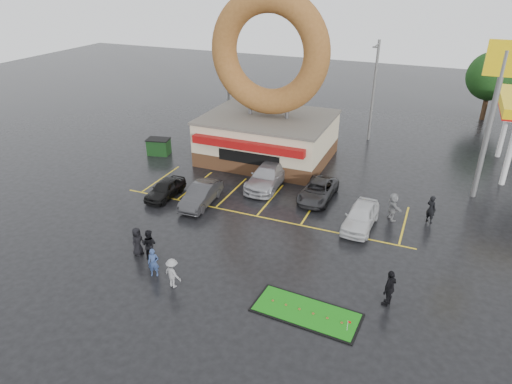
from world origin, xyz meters
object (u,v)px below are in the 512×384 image
at_px(streetlight_mid, 374,89).
at_px(car_white, 361,216).
at_px(car_grey, 318,191).
at_px(person_cameraman, 390,288).
at_px(person_blue, 153,263).
at_px(car_black, 165,189).
at_px(donut_shop, 268,107).
at_px(car_silver, 268,176).
at_px(dumpster, 159,147).
at_px(streetlight_left, 228,78).
at_px(shell_sign, 497,93).
at_px(putting_green, 306,312).
at_px(car_dgrey, 201,195).

height_order(streetlight_mid, car_white, streetlight_mid).
distance_m(car_grey, car_white, 4.41).
bearing_deg(person_cameraman, streetlight_mid, -148.80).
bearing_deg(car_white, person_blue, -131.63).
bearing_deg(person_blue, car_black, 95.85).
bearing_deg(donut_shop, car_silver, -68.43).
xyz_separation_m(car_black, person_blue, (4.48, -8.00, 0.17)).
relative_size(car_black, car_silver, 0.68).
distance_m(streetlight_mid, car_silver, 14.43).
distance_m(donut_shop, streetlight_mid, 10.59).
relative_size(person_cameraman, dumpster, 1.07).
bearing_deg(car_grey, streetlight_left, 137.25).
height_order(car_black, person_blue, person_blue).
height_order(shell_sign, car_black, shell_sign).
xyz_separation_m(donut_shop, person_blue, (0.51, -17.47, -3.67)).
bearing_deg(shell_sign, donut_shop, 176.53).
bearing_deg(person_cameraman, donut_shop, -122.57).
xyz_separation_m(streetlight_mid, dumpster, (-16.00, -10.65, -4.13)).
relative_size(car_silver, dumpster, 2.97).
relative_size(streetlight_mid, putting_green, 1.74).
bearing_deg(streetlight_left, putting_green, -56.92).
distance_m(streetlight_left, person_cameraman, 29.43).
height_order(car_grey, car_white, car_white).
xyz_separation_m(streetlight_left, putting_green, (15.72, -24.14, -4.74)).
height_order(car_silver, dumpster, car_silver).
distance_m(streetlight_left, streetlight_mid, 14.04).
xyz_separation_m(car_silver, putting_green, (6.76, -12.22, -0.74)).
bearing_deg(shell_sign, streetlight_mid, 135.27).
bearing_deg(car_silver, person_blue, -97.50).
bearing_deg(dumpster, person_cameraman, -42.81).
relative_size(streetlight_mid, car_black, 2.46).
height_order(car_black, putting_green, car_black).
bearing_deg(streetlight_mid, dumpster, -146.34).
relative_size(car_white, person_cameraman, 2.20).
bearing_deg(car_black, car_grey, 22.71).
bearing_deg(car_silver, car_grey, -9.63).
relative_size(car_dgrey, person_blue, 2.69).
bearing_deg(car_grey, shell_sign, 25.99).
bearing_deg(shell_sign, person_cameraman, -105.32).
relative_size(donut_shop, putting_green, 2.61).
height_order(donut_shop, person_blue, donut_shop).
relative_size(car_silver, car_grey, 1.20).
xyz_separation_m(car_white, dumpster, (-18.45, 5.58, -0.08)).
distance_m(car_white, person_blue, 12.82).
relative_size(car_dgrey, car_white, 1.00).
bearing_deg(car_dgrey, car_black, 177.00).
distance_m(car_white, person_cameraman, 7.32).
xyz_separation_m(shell_sign, car_black, (-19.98, -8.50, -6.76)).
bearing_deg(person_blue, car_silver, 59.94).
height_order(car_dgrey, car_silver, car_silver).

